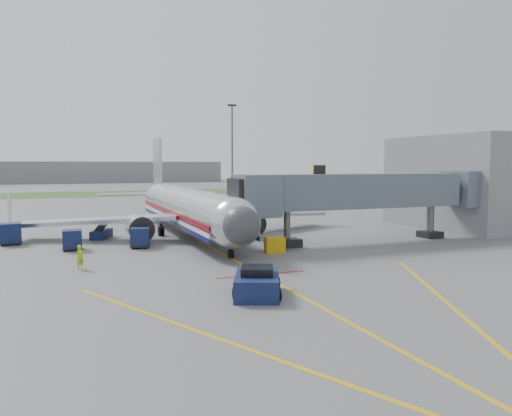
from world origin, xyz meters
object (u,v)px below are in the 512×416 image
object	(u,v)px
airliner	(188,208)
belt_loader	(102,233)
ramp_worker	(80,257)
pushback_tug	(257,283)

from	to	relation	value
airliner	belt_loader	xyz separation A→B (m)	(-8.12, 0.79, -2.20)
airliner	ramp_worker	xyz separation A→B (m)	(-10.53, -13.43, -1.83)
airliner	belt_loader	size ratio (longest dim) A/B	9.39
airliner	belt_loader	world-z (taller)	airliner
pushback_tug	belt_loader	bearing A→B (deg)	103.74
airliner	ramp_worker	world-z (taller)	airliner
airliner	pushback_tug	bearing A→B (deg)	-95.02
pushback_tug	ramp_worker	bearing A→B (deg)	129.01
airliner	belt_loader	distance (m)	8.45
belt_loader	ramp_worker	world-z (taller)	belt_loader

